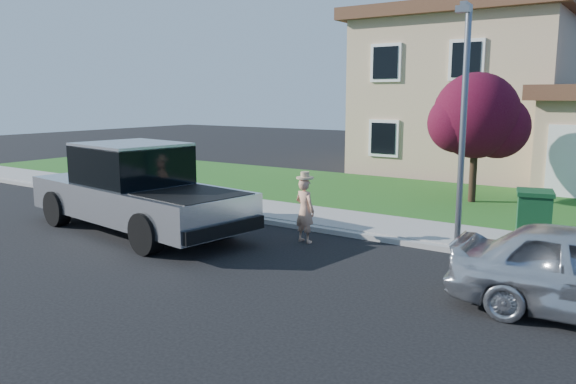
# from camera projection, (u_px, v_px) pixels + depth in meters

# --- Properties ---
(ground) EXTENTS (80.00, 80.00, 0.00)m
(ground) POSITION_uv_depth(u_px,v_px,m) (226.00, 256.00, 11.70)
(ground) COLOR black
(ground) RESTS_ON ground
(curb) EXTENTS (40.00, 0.20, 0.12)m
(curb) POSITION_uv_depth(u_px,v_px,m) (336.00, 232.00, 13.50)
(curb) COLOR gray
(curb) RESTS_ON ground
(sidewalk) EXTENTS (40.00, 2.00, 0.15)m
(sidewalk) POSITION_uv_depth(u_px,v_px,m) (357.00, 223.00, 14.39)
(sidewalk) COLOR gray
(sidewalk) RESTS_ON ground
(lawn) EXTENTS (40.00, 7.00, 0.10)m
(lawn) POSITION_uv_depth(u_px,v_px,m) (422.00, 198.00, 18.06)
(lawn) COLOR #16501A
(lawn) RESTS_ON ground
(house) EXTENTS (14.00, 11.30, 6.85)m
(house) POSITION_uv_depth(u_px,v_px,m) (500.00, 99.00, 23.78)
(house) COLOR tan
(house) RESTS_ON ground
(pickup_truck) EXTENTS (6.84, 3.11, 2.17)m
(pickup_truck) POSITION_uv_depth(u_px,v_px,m) (136.00, 191.00, 13.68)
(pickup_truck) COLOR black
(pickup_truck) RESTS_ON ground
(woman) EXTENTS (0.60, 0.46, 1.62)m
(woman) POSITION_uv_depth(u_px,v_px,m) (305.00, 209.00, 12.67)
(woman) COLOR tan
(woman) RESTS_ON ground
(ornamental_tree) EXTENTS (2.84, 2.56, 3.89)m
(ornamental_tree) POSITION_uv_depth(u_px,v_px,m) (478.00, 120.00, 16.75)
(ornamental_tree) COLOR black
(ornamental_tree) RESTS_ON lawn
(trash_bin) EXTENTS (0.89, 0.98, 1.18)m
(trash_bin) POSITION_uv_depth(u_px,v_px,m) (533.00, 218.00, 11.87)
(trash_bin) COLOR #103B1C
(trash_bin) RESTS_ON sidewalk
(street_lamp) EXTENTS (0.26, 0.64, 4.92)m
(street_lamp) POSITION_uv_depth(u_px,v_px,m) (463.00, 122.00, 10.48)
(street_lamp) COLOR slate
(street_lamp) RESTS_ON ground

